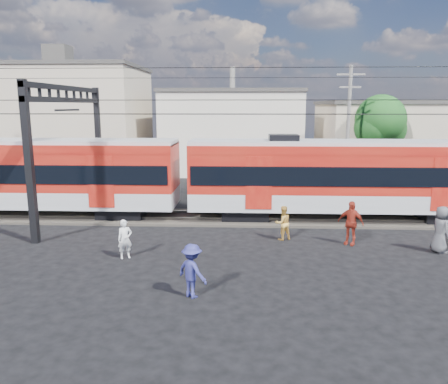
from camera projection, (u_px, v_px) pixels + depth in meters
The scene contains 16 objects.
ground at pixel (268, 277), 15.35m from camera, with size 120.00×120.00×0.00m, color black.
track_bed at pixel (260, 218), 23.17m from camera, with size 70.00×3.40×0.12m, color #2D2823.
rail_near at pixel (260, 219), 22.41m from camera, with size 70.00×0.12×0.12m, color #59544C.
rail_far at pixel (259, 212), 23.88m from camera, with size 70.00×0.12×0.12m, color #59544C.
commuter_train at pixel (349, 175), 22.51m from camera, with size 50.30×3.08×4.17m.
catenary at pixel (94, 121), 22.57m from camera, with size 70.00×9.30×7.52m.
building_west at pixel (63, 120), 38.71m from camera, with size 14.28×10.20×9.30m.
building_midwest at pixel (232, 130), 41.17m from camera, with size 12.24×12.24×7.30m.
building_mideast at pixel (417, 138), 37.61m from camera, with size 16.32×10.20×6.30m.
utility_pole_mid at pixel (348, 127), 28.88m from camera, with size 1.80×0.24×8.50m.
tree_near at pixel (382, 123), 31.74m from camera, with size 3.82×3.64×6.72m.
pedestrian_a at pixel (125, 239), 17.15m from camera, with size 0.56×0.37×1.55m, color silver.
pedestrian_b at pixel (283, 223), 19.50m from camera, with size 0.75×0.59×1.55m, color gold.
pedestrian_c at pixel (192, 271), 13.61m from camera, with size 1.12×0.64×1.73m, color navy.
pedestrian_d at pixel (351, 223), 18.79m from camera, with size 1.13×0.47×1.92m, color maroon.
pedestrian_e at pixel (441, 230), 17.75m from camera, with size 0.95×0.62×1.94m, color #47474B.
Camera 1 is at (-0.87, -14.52, 5.95)m, focal length 35.00 mm.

